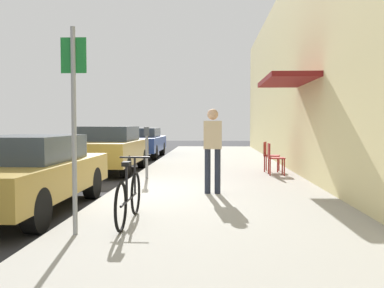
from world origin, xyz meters
TOP-DOWN VIEW (x-y plane):
  - ground_plane at (0.00, 0.00)m, footprint 60.00×60.00m
  - sidewalk_slab at (2.25, 2.00)m, footprint 4.50×32.00m
  - building_facade at (4.65, 2.00)m, footprint 1.40×32.00m
  - parked_car_0 at (-1.10, -1.41)m, footprint 1.80×4.40m
  - parked_car_1 at (-1.10, 4.60)m, footprint 1.80×4.40m
  - parked_car_2 at (-1.10, 10.53)m, footprint 1.80×4.40m
  - parking_meter at (0.45, 2.22)m, footprint 0.12×0.10m
  - street_sign at (0.40, -3.28)m, footprint 0.32×0.06m
  - bicycle_0 at (0.95, -2.61)m, footprint 0.46×1.71m
  - cafe_chair_0 at (3.81, 3.15)m, footprint 0.45×0.45m
  - cafe_chair_1 at (3.81, 4.05)m, footprint 0.54×0.54m
  - pedestrian_standing at (2.14, -0.05)m, footprint 0.36×0.22m

SIDE VIEW (x-z plane):
  - ground_plane at x=0.00m, z-range 0.00..0.00m
  - sidewalk_slab at x=2.25m, z-range 0.00..0.12m
  - bicycle_0 at x=0.95m, z-range 0.03..0.93m
  - cafe_chair_0 at x=3.81m, z-range 0.19..1.06m
  - cafe_chair_1 at x=3.81m, z-range 0.19..1.06m
  - parked_car_0 at x=-1.10m, z-range 0.03..1.35m
  - parked_car_2 at x=-1.10m, z-range 0.04..1.38m
  - parked_car_1 at x=-1.10m, z-range 0.03..1.47m
  - parking_meter at x=0.45m, z-range 0.23..1.55m
  - pedestrian_standing at x=2.14m, z-range 0.27..1.97m
  - street_sign at x=0.40m, z-range 0.34..2.94m
  - building_facade at x=4.65m, z-range 0.00..6.15m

